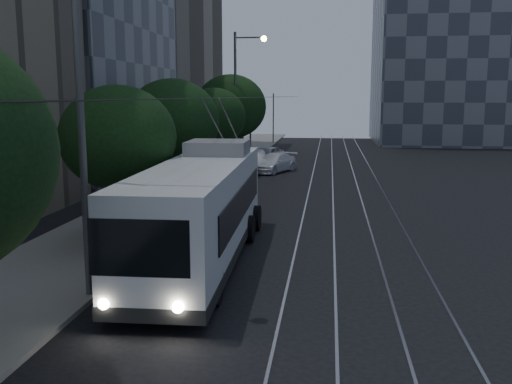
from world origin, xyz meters
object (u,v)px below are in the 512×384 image
Objects in this scene: car_white_c at (254,161)px; car_white_d at (267,155)px; car_white_b at (274,163)px; trolleybus at (202,209)px; streetlamp_far at (241,88)px; streetlamp_near at (93,63)px; car_white_a at (230,184)px; pickup_silver at (212,194)px.

car_white_c reaches higher than car_white_d.
trolleybus is at bearing -66.53° from car_white_b.
streetlamp_far is (-2.68, 1.24, 5.58)m from car_white_b.
car_white_a is at bearing 88.48° from streetlamp_near.
car_white_b is at bearing -24.88° from streetlamp_far.
car_white_c is at bearing 89.05° from streetlamp_near.
streetlamp_near is at bearing -72.56° from car_white_d.
pickup_silver reaches higher than car_white_c.
streetlamp_far is (-0.61, 29.12, -0.29)m from streetlamp_near.
trolleybus is 6.65m from streetlamp_near.
car_white_a is 0.32× the size of streetlamp_near.
streetlamp_far is at bearing 139.22° from car_white_c.
car_white_d is at bearing 88.30° from streetlamp_near.
streetlamp_far reaches higher than car_white_c.
car_white_b is 6.32m from streetlamp_far.
streetlamp_far reaches higher than car_white_b.
car_white_d is at bearing 96.86° from car_white_a.
streetlamp_far reaches higher than trolleybus.
trolleybus is at bearing -101.93° from car_white_c.
streetlamp_near is 29.13m from streetlamp_far.
pickup_silver is 15.24m from car_white_b.
pickup_silver is 1.49× the size of car_white_d.
car_white_c is at bearing -25.56° from streetlamp_far.
trolleybus reaches higher than car_white_b.
car_white_c is (0.00, 10.73, 0.17)m from car_white_a.
trolleybus reaches higher than car_white_a.
streetlamp_near is (-1.87, -4.27, 4.74)m from trolleybus.
trolleybus is 23.64m from car_white_b.
car_white_b is 5.61m from car_white_d.
streetlamp_far is at bearing 93.99° from trolleybus.
pickup_silver is (-1.40, 8.46, -0.93)m from trolleybus.
car_white_a is (-1.40, 13.61, -1.22)m from trolleybus.
trolleybus is 3.09× the size of car_white_d.
streetlamp_near is 1.05× the size of streetlamp_far.
pickup_silver is 13.94m from streetlamp_near.
trolleybus is 24.40m from car_white_c.
streetlamp_near reaches higher than car_white_a.
trolleybus is 1.21× the size of streetlamp_near.
car_white_a is (0.00, 5.15, -0.29)m from pickup_silver.
streetlamp_far is at bearing 104.27° from car_white_a.
trolleybus is at bearing -85.50° from pickup_silver.
streetlamp_far is at bearing 179.08° from car_white_b.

